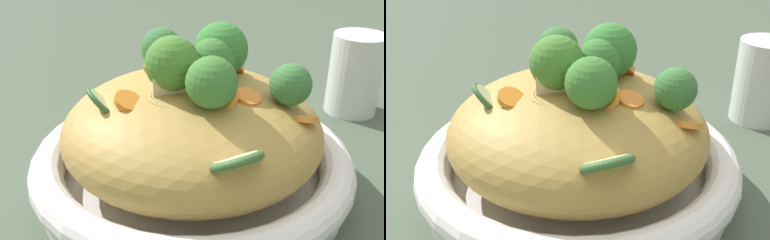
% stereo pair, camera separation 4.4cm
% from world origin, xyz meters
% --- Properties ---
extents(ground_plane, '(3.00, 3.00, 0.00)m').
position_xyz_m(ground_plane, '(0.00, 0.00, 0.00)').
color(ground_plane, '#455342').
extents(serving_bowl, '(0.31, 0.31, 0.05)m').
position_xyz_m(serving_bowl, '(0.00, 0.00, 0.02)').
color(serving_bowl, white).
rests_on(serving_bowl, ground_plane).
extents(noodle_heap, '(0.24, 0.24, 0.10)m').
position_xyz_m(noodle_heap, '(-0.00, 0.00, 0.06)').
color(noodle_heap, '#AF8B42').
rests_on(noodle_heap, serving_bowl).
extents(broccoli_florets, '(0.16, 0.21, 0.08)m').
position_xyz_m(broccoli_florets, '(0.02, -0.00, 0.13)').
color(broccoli_florets, '#8DAB6A').
rests_on(broccoli_florets, serving_bowl).
extents(carrot_coins, '(0.14, 0.18, 0.04)m').
position_xyz_m(carrot_coins, '(0.01, -0.02, 0.11)').
color(carrot_coins, orange).
rests_on(carrot_coins, serving_bowl).
extents(zucchini_slices, '(0.06, 0.18, 0.04)m').
position_xyz_m(zucchini_slices, '(-0.07, -0.03, 0.09)').
color(zucchini_slices, beige).
rests_on(zucchini_slices, serving_bowl).
extents(chicken_chunks, '(0.06, 0.05, 0.03)m').
position_xyz_m(chicken_chunks, '(-0.01, 0.02, 0.12)').
color(chicken_chunks, beige).
rests_on(chicken_chunks, serving_bowl).
extents(drinking_glass, '(0.07, 0.07, 0.10)m').
position_xyz_m(drinking_glass, '(0.26, -0.10, 0.05)').
color(drinking_glass, silver).
rests_on(drinking_glass, ground_plane).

